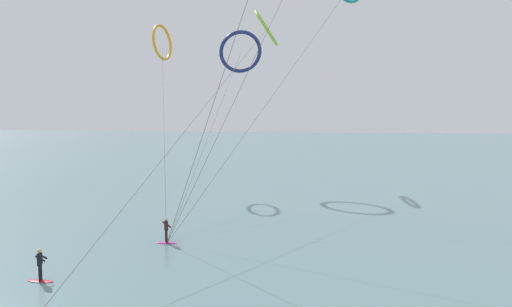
{
  "coord_description": "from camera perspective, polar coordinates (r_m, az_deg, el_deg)",
  "views": [
    {
      "loc": [
        3.55,
        1.1,
        8.57
      ],
      "look_at": [
        0.0,
        23.57,
        6.56
      ],
      "focal_mm": 31.79,
      "sensor_mm": 36.0,
      "label": 1
    }
  ],
  "objects": [
    {
      "name": "surfer_magenta",
      "position": [
        30.67,
        -11.23,
        -9.68
      ],
      "size": [
        1.4,
        0.72,
        1.7
      ],
      "rotation": [
        0.0,
        0.0,
        5.28
      ],
      "color": "#CC288E",
      "rests_on": "ground"
    },
    {
      "name": "kite_navy",
      "position": [
        54.07,
        -1.95,
        12.65
      ],
      "size": [
        5.52,
        26.88,
        18.15
      ],
      "rotation": [
        0.0,
        0.0,
        3.54
      ],
      "color": "navy",
      "rests_on": "ground"
    },
    {
      "name": "sea_water",
      "position": [
        107.86,
        7.07,
        0.48
      ],
      "size": [
        400.0,
        200.0,
        0.08
      ],
      "primitive_type": "cube",
      "color": "slate",
      "rests_on": "ground"
    },
    {
      "name": "surfer_crimson",
      "position": [
        26.01,
        -25.52,
        -12.79
      ],
      "size": [
        1.4,
        0.68,
        1.7
      ],
      "rotation": [
        0.0,
        0.0,
        5.1
      ],
      "color": "red",
      "rests_on": "ground"
    },
    {
      "name": "kite_lime",
      "position": [
        60.66,
        1.29,
        15.49
      ],
      "size": [
        4.21,
        50.06,
        21.94
      ],
      "rotation": [
        0.0,
        0.0,
        1.56
      ],
      "color": "#8CC62D",
      "rests_on": "ground"
    },
    {
      "name": "kite_amber",
      "position": [
        55.38,
        -11.72,
        13.5
      ],
      "size": [
        9.54,
        25.66,
        18.94
      ],
      "rotation": [
        0.0,
        0.0,
        1.41
      ],
      "color": "orange",
      "rests_on": "ground"
    }
  ]
}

